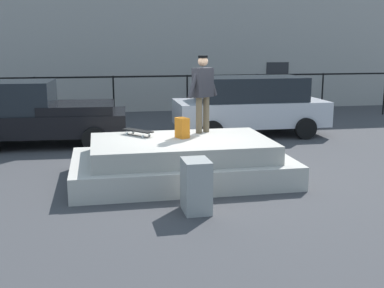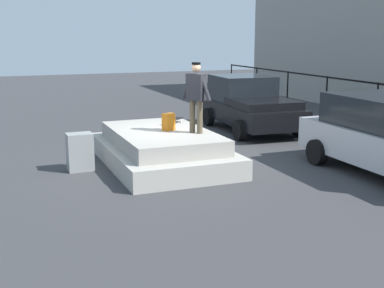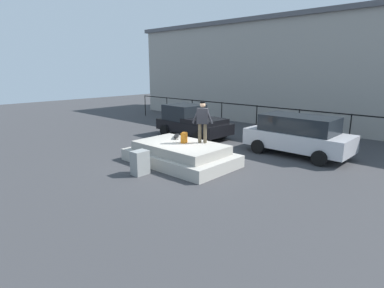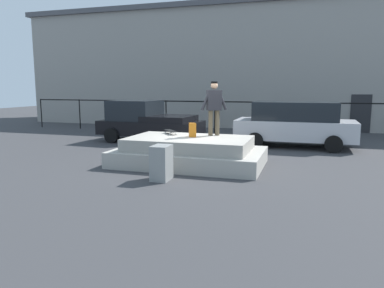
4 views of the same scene
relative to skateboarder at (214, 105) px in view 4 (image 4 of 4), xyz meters
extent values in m
plane|color=#38383A|center=(-0.37, -0.36, -1.83)|extent=(60.00, 60.00, 0.00)
cube|color=#ADA89E|center=(-0.61, -0.68, -1.59)|extent=(4.50, 2.73, 0.48)
cube|color=#A09B91|center=(-0.61, -0.68, -1.17)|extent=(3.69, 2.24, 0.37)
cylinder|color=brown|center=(-0.09, -0.06, -0.58)|extent=(0.14, 0.14, 0.80)
cylinder|color=brown|center=(0.09, 0.06, -0.58)|extent=(0.14, 0.14, 0.80)
cube|color=#26262B|center=(0.00, 0.00, 0.14)|extent=(0.51, 0.44, 0.63)
cylinder|color=#26262B|center=(-0.23, -0.14, 0.12)|extent=(0.32, 0.24, 0.61)
cylinder|color=#26262B|center=(0.23, 0.14, 0.12)|extent=(0.32, 0.24, 0.61)
sphere|color=tan|center=(0.00, 0.00, 0.59)|extent=(0.22, 0.22, 0.22)
cylinder|color=black|center=(0.00, 0.00, 0.69)|extent=(0.29, 0.29, 0.05)
cube|color=black|center=(-1.45, -0.07, -0.87)|extent=(0.64, 0.72, 0.02)
cylinder|color=silver|center=(-1.37, -0.33, -0.95)|extent=(0.06, 0.06, 0.06)
cylinder|color=silver|center=(-1.21, -0.20, -0.95)|extent=(0.06, 0.06, 0.06)
cylinder|color=silver|center=(-1.68, 0.06, -0.95)|extent=(0.06, 0.06, 0.06)
cylinder|color=silver|center=(-1.53, 0.18, -0.95)|extent=(0.06, 0.06, 0.06)
cube|color=orange|center=(-0.55, -0.51, -0.77)|extent=(0.30, 0.34, 0.43)
cube|color=black|center=(-3.72, 3.50, -1.21)|extent=(4.53, 2.24, 0.60)
cube|color=black|center=(-4.49, 3.55, -0.47)|extent=(2.09, 1.94, 0.87)
cube|color=black|center=(-2.83, 3.45, -0.79)|extent=(2.10, 2.00, 0.24)
cylinder|color=black|center=(-5.03, 4.59, -1.51)|extent=(0.65, 0.26, 0.64)
cylinder|color=black|center=(-5.15, 2.57, -1.51)|extent=(0.65, 0.26, 0.64)
cylinder|color=black|center=(-2.29, 4.43, -1.51)|extent=(0.65, 0.26, 0.64)
cylinder|color=black|center=(-2.41, 2.41, -1.51)|extent=(0.65, 0.26, 0.64)
cube|color=#B7B7BC|center=(2.36, 3.87, -1.13)|extent=(4.62, 2.02, 0.76)
cube|color=black|center=(2.36, 3.87, -0.39)|extent=(3.24, 1.77, 0.72)
cylinder|color=black|center=(0.94, 4.89, -1.51)|extent=(0.64, 0.23, 0.64)
cylinder|color=black|center=(0.92, 2.88, -1.51)|extent=(0.64, 0.23, 0.64)
cylinder|color=black|center=(3.79, 4.86, -1.51)|extent=(0.64, 0.23, 0.64)
cylinder|color=black|center=(3.78, 2.85, -1.51)|extent=(0.64, 0.23, 0.64)
cube|color=gray|center=(-0.71, -2.70, -1.38)|extent=(0.45, 0.61, 0.90)
cylinder|color=black|center=(-12.37, 6.98, -0.99)|extent=(0.06, 0.06, 1.68)
cylinder|color=black|center=(-9.70, 6.98, -0.99)|extent=(0.06, 0.06, 1.68)
cylinder|color=black|center=(-7.04, 6.98, -0.99)|extent=(0.06, 0.06, 1.68)
cylinder|color=black|center=(-4.37, 6.98, -0.99)|extent=(0.06, 0.06, 1.68)
cylinder|color=black|center=(-1.70, 6.98, -0.99)|extent=(0.06, 0.06, 1.68)
cylinder|color=black|center=(0.96, 6.98, -0.99)|extent=(0.06, 0.06, 1.68)
cylinder|color=black|center=(3.63, 6.98, -0.99)|extent=(0.06, 0.06, 1.68)
cube|color=black|center=(-0.37, 6.98, -0.19)|extent=(24.00, 0.04, 0.06)
cube|color=gray|center=(-0.37, 13.20, 1.64)|extent=(29.18, 7.03, 6.95)
cube|color=#4C4C51|center=(-0.37, 13.20, 5.27)|extent=(29.77, 7.38, 0.30)
cube|color=#262628|center=(5.47, 9.67, -0.83)|extent=(1.00, 0.06, 2.00)
camera|label=1|loc=(-2.29, -10.33, 0.98)|focal=45.03mm
camera|label=2|loc=(11.33, -4.61, 1.39)|focal=47.98mm
camera|label=3|loc=(8.26, -9.54, 2.01)|focal=29.36mm
camera|label=4|loc=(2.82, -11.29, 0.55)|focal=34.42mm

